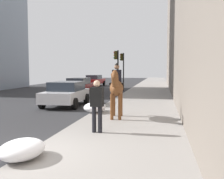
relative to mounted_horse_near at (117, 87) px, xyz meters
The scene contains 10 objects.
sidewalk_slab 5.19m from the mounted_horse_near, behind, with size 120.00×4.07×0.12m, color gray.
mounted_horse_near is the anchor object (origin of this frame).
pedestrian_greeting 2.62m from the mounted_horse_near, behind, with size 0.28×0.41×1.70m.
car_near_lane 12.05m from the mounted_horse_near, 25.19° to the left, with size 3.97×1.90×1.44m.
car_mid_lane 5.37m from the mounted_horse_near, 43.76° to the left, with size 3.95×2.16×1.44m.
car_far_lane 22.98m from the mounted_horse_near, 16.86° to the left, with size 4.53×2.09×1.44m.
traffic_light_near_curb 11.01m from the mounted_horse_near, ahead, with size 0.20×0.44×3.74m.
traffic_light_far_curb 15.25m from the mounted_horse_near, ahead, with size 0.20×0.44×3.78m.
snow_pile_near 5.60m from the mounted_horse_near, 166.52° to the left, with size 1.27×0.98×0.44m, color white.
snow_pile_far 2.13m from the mounted_horse_near, 44.07° to the left, with size 1.36×1.04×0.47m, color white.
Camera 1 is at (-5.75, -3.28, 2.17)m, focal length 41.94 mm.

